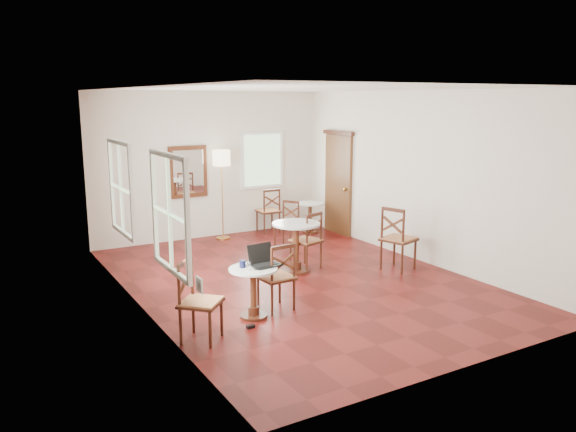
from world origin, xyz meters
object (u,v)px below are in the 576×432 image
object	(u,v)px
chair_mid_b	(398,239)
chair_back_a	(269,211)
chair_back_b	(287,225)
cafe_table_near	(253,287)
water_glass	(249,266)
power_adapter	(250,326)
floor_lamp	(222,164)
mouse	(258,268)
chair_near_b	(199,301)
chair_mid_a	(307,240)
laptop	(263,260)
cafe_table_mid	(296,242)
chair_near_a	(277,277)
cafe_table_back	(310,214)
navy_mug	(243,264)

from	to	relation	value
chair_mid_b	chair_back_a	bearing A→B (deg)	-7.91
chair_back_b	cafe_table_near	bearing A→B (deg)	-67.70
water_glass	power_adapter	distance (m)	0.77
cafe_table_near	chair_back_b	distance (m)	3.71
chair_back_b	power_adapter	bearing A→B (deg)	-67.36
floor_lamp	power_adapter	world-z (taller)	floor_lamp
chair_back_b	mouse	world-z (taller)	chair_back_b
chair_near_b	water_glass	bearing A→B (deg)	-26.03
chair_mid_a	laptop	bearing A→B (deg)	25.76
cafe_table_mid	floor_lamp	bearing A→B (deg)	92.36
chair_back_b	floor_lamp	distance (m)	1.85
chair_near_a	chair_mid_a	distance (m)	2.03
chair_back_b	water_glass	size ratio (longest dim) A/B	8.51
chair_mid_b	chair_back_b	bearing A→B (deg)	3.26
chair_near_a	mouse	size ratio (longest dim) A/B	8.98
cafe_table_near	mouse	bearing A→B (deg)	-77.29
chair_mid_a	floor_lamp	bearing A→B (deg)	-98.46
cafe_table_mid	cafe_table_back	world-z (taller)	cafe_table_mid
chair_back_b	water_glass	world-z (taller)	chair_back_b
cafe_table_back	chair_back_b	world-z (taller)	chair_back_b
chair_near_b	chair_back_a	bearing A→B (deg)	7.79
chair_mid_b	mouse	bearing A→B (deg)	87.36
cafe_table_back	mouse	bearing A→B (deg)	-130.08
chair_near_b	chair_mid_b	size ratio (longest dim) A/B	0.90
power_adapter	chair_mid_a	bearing A→B (deg)	42.78
cafe_table_near	chair_back_a	xyz separation A→B (m)	(2.50, 4.22, 0.06)
cafe_table_mid	chair_near_a	bearing A→B (deg)	-129.41
chair_mid_a	chair_near_a	bearing A→B (deg)	29.50
chair_mid_b	water_glass	bearing A→B (deg)	86.06
chair_mid_b	laptop	distance (m)	2.96
power_adapter	chair_mid_b	bearing A→B (deg)	17.11
water_glass	power_adapter	bearing A→B (deg)	-115.02
cafe_table_back	chair_mid_a	distance (m)	2.68
chair_mid_a	laptop	xyz separation A→B (m)	(-1.62, -1.48, 0.26)
chair_mid_a	floor_lamp	distance (m)	2.88
water_glass	power_adapter	size ratio (longest dim) A/B	1.03
cafe_table_near	chair_near_a	distance (m)	0.42
chair_mid_a	mouse	bearing A→B (deg)	25.84
chair_near_a	chair_back_a	distance (m)	4.63
chair_mid_b	laptop	xyz separation A→B (m)	(-2.89, -0.63, 0.20)
chair_back_a	floor_lamp	bearing A→B (deg)	2.74
cafe_table_near	laptop	size ratio (longest dim) A/B	1.67
mouse	water_glass	world-z (taller)	water_glass
navy_mug	water_glass	distance (m)	0.14
chair_back_b	chair_mid_a	bearing A→B (deg)	-47.60
cafe_table_near	chair_near_b	size ratio (longest dim) A/B	0.69
chair_near_b	cafe_table_mid	bearing A→B (deg)	-9.10
cafe_table_near	chair_back_a	bearing A→B (deg)	59.31
cafe_table_back	chair_back_b	bearing A→B (deg)	-141.72
chair_mid_b	water_glass	xyz separation A→B (m)	(-3.15, -0.74, 0.19)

